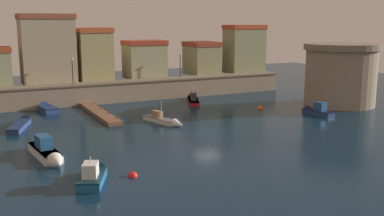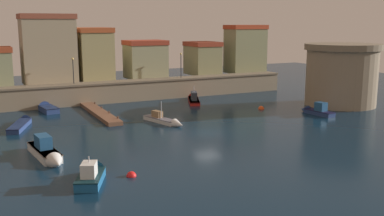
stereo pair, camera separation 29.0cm
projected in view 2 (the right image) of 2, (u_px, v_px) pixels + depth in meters
ground_plane at (207, 133)px, 45.62m from camera, size 123.21×123.21×0.00m
quay_wall at (136, 90)px, 64.56m from camera, size 48.47×2.91×2.91m
old_town_backdrop at (121, 54)px, 66.51m from camera, size 46.30×5.84×9.56m
fortress_tower at (341, 74)px, 60.15m from camera, size 10.06×10.06×8.28m
pier_dock at (100, 113)px, 54.39m from camera, size 1.65×13.61×0.70m
quay_lamp_0 at (73, 66)px, 60.03m from camera, size 0.32×0.32×3.53m
quay_lamp_1 at (181, 61)px, 66.99m from camera, size 0.32×0.32×3.70m
moored_boat_0 at (22, 123)px, 48.39m from camera, size 3.49×7.13×1.19m
moored_boat_1 at (193, 98)px, 63.74m from camera, size 4.09×7.21×2.84m
moored_boat_2 at (316, 110)px, 54.73m from camera, size 1.80×5.01×1.91m
moored_boat_3 at (47, 152)px, 36.69m from camera, size 2.22×7.16×2.12m
moored_boat_4 at (92, 174)px, 31.63m from camera, size 3.30×4.88×2.46m
moored_boat_5 at (165, 120)px, 49.68m from camera, size 2.84×6.41×2.73m
moored_boat_6 at (47, 108)px, 56.68m from camera, size 2.21×4.83×1.54m
mooring_buoy_0 at (131, 176)px, 32.60m from camera, size 0.73×0.73×0.73m
mooring_buoy_1 at (261, 109)px, 58.11m from camera, size 0.80×0.80×0.80m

